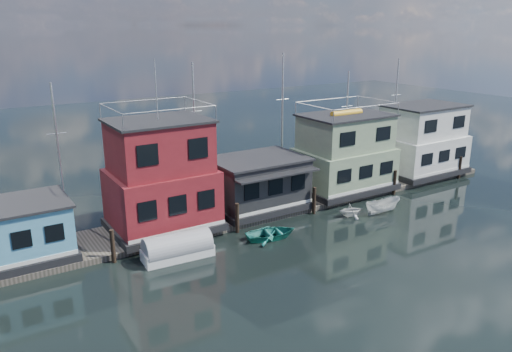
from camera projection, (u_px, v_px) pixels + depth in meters
ground at (369, 269)px, 30.65m from camera, size 160.00×160.00×0.00m
dock at (263, 208)px, 40.32m from camera, size 48.00×5.00×0.40m
houseboat_blue at (17, 232)px, 30.59m from camera, size 6.40×4.90×3.66m
houseboat_red at (161, 178)px, 34.87m from camera, size 7.40×5.90×11.86m
houseboat_dark at (258, 183)px, 39.41m from camera, size 7.40×6.10×4.06m
houseboat_green at (344, 154)px, 43.68m from camera, size 8.40×5.90×7.03m
houseboat_white at (422, 141)px, 48.76m from camera, size 8.40×5.90×6.66m
pilings at (279, 208)px, 37.62m from camera, size 42.28×0.28×2.20m
background_masts at (271, 125)px, 46.06m from camera, size 36.40×0.16×12.00m
motorboat at (383, 206)px, 39.54m from camera, size 3.31×1.64×1.22m
dinghy_white at (351, 210)px, 38.92m from camera, size 2.42×2.22×1.07m
dinghy_teal at (272, 233)px, 34.98m from camera, size 4.04×3.19×0.76m
tarp_runabout at (178, 248)px, 31.90m from camera, size 4.59×2.07×1.82m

